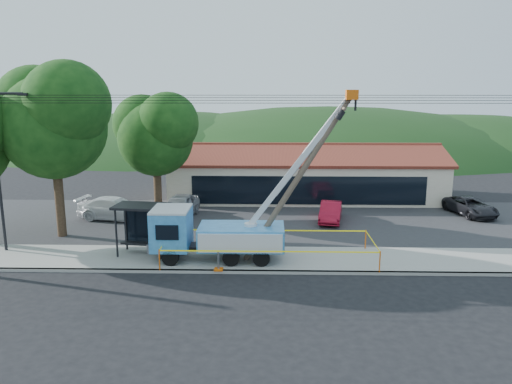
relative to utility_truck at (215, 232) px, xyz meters
The scene contains 19 objects.
ground 4.58m from the utility_truck, 62.86° to the right, with size 120.00×120.00×0.00m, color black.
curb 3.03m from the utility_truck, 41.01° to the right, with size 60.00×0.25×0.15m, color #99988F.
sidewalk 2.53m from the utility_truck, ahead, with size 60.00×4.00×0.15m, color #99988F.
parking_lot 8.59m from the utility_truck, 76.69° to the left, with size 60.00×12.00×0.10m, color #28282B.
strip_mall 17.25m from the utility_truck, 69.85° to the left, with size 22.50×8.53×4.67m.
streetlight 12.44m from the utility_truck, behind, with size 2.13×0.22×9.00m.
tree_west_near 12.37m from the utility_truck, 157.28° to the left, with size 7.56×6.72×10.80m.
tree_lot 11.44m from the utility_truck, 118.77° to the left, with size 6.30×5.60×8.94m.
hill_west 52.88m from the utility_truck, 104.30° to the left, with size 78.40×56.00×28.00m, color #183714.
hill_center 52.61m from the utility_truck, 76.87° to the left, with size 89.60×64.00×32.00m, color #183714.
hill_east 60.38m from the utility_truck, 58.05° to the left, with size 72.80×52.00×26.00m, color #183714.
utility_truck is the anchor object (origin of this frame).
leaning_pole 5.62m from the utility_truck, ahead, with size 5.59×1.77×8.87m.
bus_shelter 4.16m from the utility_truck, 167.86° to the left, with size 3.07×2.10×2.79m.
caution_tape 2.99m from the utility_truck, ahead, with size 11.10×3.79×1.10m.
car_silver 9.56m from the utility_truck, 111.56° to the left, with size 1.96×4.86×1.66m, color #9DA1A4.
car_red 10.95m from the utility_truck, 48.46° to the left, with size 1.40×4.02×1.33m, color maroon.
car_white 11.53m from the utility_truck, 133.66° to the left, with size 2.16×5.32×1.54m, color white.
car_dark 20.33m from the utility_truck, 29.94° to the left, with size 2.13×4.61×1.28m, color black.
Camera 1 is at (0.91, -21.71, 9.23)m, focal length 35.00 mm.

